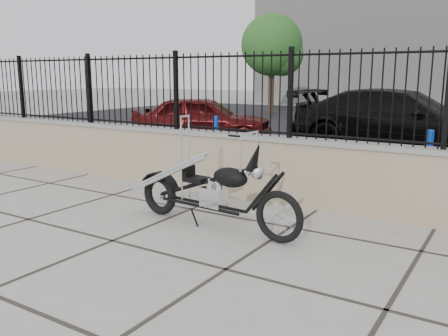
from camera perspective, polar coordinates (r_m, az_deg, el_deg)
ground_plane at (r=5.53m, az=-13.27°, el=-8.53°), size 90.00×90.00×0.00m
parking_lot at (r=16.65m, az=18.95°, el=4.26°), size 30.00×30.00×0.00m
retaining_wall at (r=7.30m, az=0.59°, el=0.49°), size 14.00×0.36×0.96m
iron_fence at (r=7.18m, az=0.61°, el=8.99°), size 14.00×0.08×1.20m
chopper_motorcycle at (r=5.69m, az=-1.61°, el=-0.50°), size 2.31×0.59×1.37m
car_red at (r=12.91m, az=-2.64°, el=5.88°), size 4.06×2.86×1.28m
car_black at (r=11.90m, az=20.53°, el=5.26°), size 5.30×2.42×1.50m
bollard_a at (r=10.11m, az=-1.02°, el=3.53°), size 0.12×0.12×0.97m
bollard_b at (r=8.56m, az=23.39°, el=1.09°), size 0.15×0.15×0.94m
tree_left at (r=22.07m, az=5.79°, el=14.83°), size 2.76×2.76×4.65m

